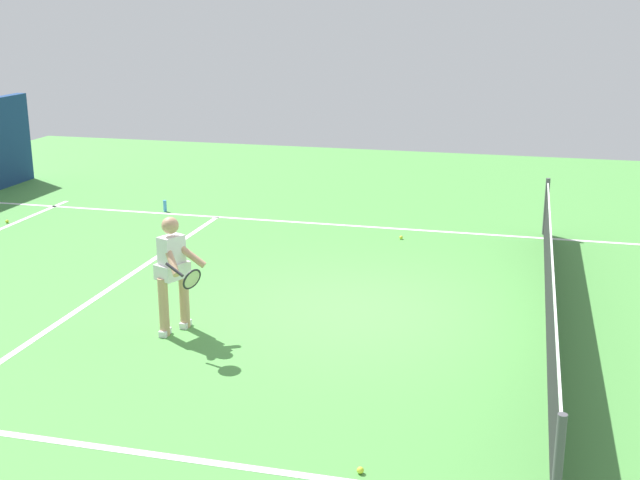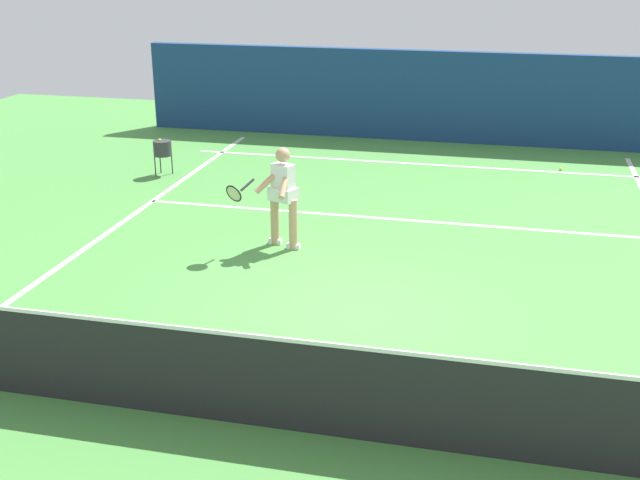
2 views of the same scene
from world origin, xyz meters
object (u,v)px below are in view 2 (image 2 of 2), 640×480
Objects in this scene: tennis_player at (282,194)px; tennis_ball_near at (8,310)px; tennis_ball_mid at (561,169)px; ball_hopper at (162,148)px.

tennis_player is 4.16m from tennis_ball_near.
tennis_ball_mid is 8.09m from ball_hopper.
tennis_ball_mid is 0.09× the size of ball_hopper.
ball_hopper is (3.41, -3.34, -0.30)m from tennis_player.
tennis_player is 23.48× the size of tennis_ball_near.
tennis_ball_mid is at bearing -128.40° from tennis_player.
tennis_ball_mid is at bearing -164.44° from ball_hopper.
tennis_player is 4.78m from ball_hopper.
ball_hopper is at bearing 15.56° from tennis_ball_mid.
tennis_ball_near is at bearing 96.00° from ball_hopper.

